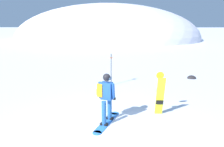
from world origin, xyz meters
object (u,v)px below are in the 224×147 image
object	(u,v)px
snowboarder_main	(106,97)
piste_marker_near	(111,67)
rock_dark	(192,78)
spare_snowboard	(160,94)

from	to	relation	value
snowboarder_main	piste_marker_near	size ratio (longest dim) A/B	0.99
snowboarder_main	rock_dark	bearing A→B (deg)	51.38
spare_snowboard	snowboarder_main	bearing A→B (deg)	-161.71
piste_marker_near	rock_dark	distance (m)	5.21
snowboarder_main	rock_dark	world-z (taller)	snowboarder_main
spare_snowboard	piste_marker_near	size ratio (longest dim) A/B	0.91
spare_snowboard	piste_marker_near	bearing A→B (deg)	116.67
piste_marker_near	rock_dark	size ratio (longest dim) A/B	3.29
piste_marker_near	snowboarder_main	bearing A→B (deg)	-89.96
snowboarder_main	rock_dark	xyz separation A→B (m)	(4.84, 6.06, -0.92)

